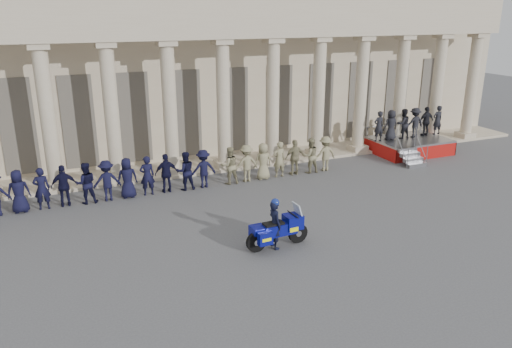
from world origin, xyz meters
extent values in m
plane|color=#47474A|center=(0.00, 0.00, 0.00)|extent=(90.00, 90.00, 0.00)
cube|color=tan|center=(0.00, 15.00, 4.50)|extent=(40.00, 10.00, 9.00)
cube|color=tan|center=(0.00, 8.80, 0.07)|extent=(40.00, 2.60, 0.15)
cube|color=tan|center=(0.00, 8.00, 6.79)|extent=(35.80, 1.00, 1.00)
cube|color=tan|center=(0.00, 8.00, 7.89)|extent=(35.80, 1.00, 1.20)
cube|color=tan|center=(-6.50, 8.00, 0.30)|extent=(0.90, 0.90, 0.30)
cylinder|color=tan|center=(-6.50, 8.00, 3.25)|extent=(0.64, 0.64, 5.60)
cube|color=tan|center=(-6.50, 8.00, 6.17)|extent=(0.85, 0.85, 0.24)
cube|color=tan|center=(-3.90, 8.00, 0.30)|extent=(0.90, 0.90, 0.30)
cylinder|color=tan|center=(-3.90, 8.00, 3.25)|extent=(0.64, 0.64, 5.60)
cube|color=tan|center=(-3.90, 8.00, 6.17)|extent=(0.85, 0.85, 0.24)
cube|color=tan|center=(-1.30, 8.00, 0.30)|extent=(0.90, 0.90, 0.30)
cylinder|color=tan|center=(-1.30, 8.00, 3.25)|extent=(0.64, 0.64, 5.60)
cube|color=tan|center=(-1.30, 8.00, 6.17)|extent=(0.85, 0.85, 0.24)
cube|color=tan|center=(1.30, 8.00, 0.30)|extent=(0.90, 0.90, 0.30)
cylinder|color=tan|center=(1.30, 8.00, 3.25)|extent=(0.64, 0.64, 5.60)
cube|color=tan|center=(1.30, 8.00, 6.17)|extent=(0.85, 0.85, 0.24)
cube|color=tan|center=(3.90, 8.00, 0.30)|extent=(0.90, 0.90, 0.30)
cylinder|color=tan|center=(3.90, 8.00, 3.25)|extent=(0.64, 0.64, 5.60)
cube|color=tan|center=(3.90, 8.00, 6.17)|extent=(0.85, 0.85, 0.24)
cube|color=tan|center=(6.50, 8.00, 0.30)|extent=(0.90, 0.90, 0.30)
cylinder|color=tan|center=(6.50, 8.00, 3.25)|extent=(0.64, 0.64, 5.60)
cube|color=tan|center=(6.50, 8.00, 6.17)|extent=(0.85, 0.85, 0.24)
cube|color=tan|center=(9.10, 8.00, 0.30)|extent=(0.90, 0.90, 0.30)
cylinder|color=tan|center=(9.10, 8.00, 3.25)|extent=(0.64, 0.64, 5.60)
cube|color=tan|center=(9.10, 8.00, 6.17)|extent=(0.85, 0.85, 0.24)
cube|color=tan|center=(11.70, 8.00, 0.30)|extent=(0.90, 0.90, 0.30)
cylinder|color=tan|center=(11.70, 8.00, 3.25)|extent=(0.64, 0.64, 5.60)
cube|color=tan|center=(11.70, 8.00, 6.17)|extent=(0.85, 0.85, 0.24)
cube|color=tan|center=(14.30, 8.00, 0.30)|extent=(0.90, 0.90, 0.30)
cylinder|color=tan|center=(14.30, 8.00, 3.25)|extent=(0.64, 0.64, 5.60)
cube|color=tan|center=(14.30, 8.00, 6.17)|extent=(0.85, 0.85, 0.24)
cube|color=tan|center=(16.90, 8.00, 0.30)|extent=(0.90, 0.90, 0.30)
cylinder|color=tan|center=(16.90, 8.00, 3.25)|extent=(0.64, 0.64, 5.60)
cube|color=tan|center=(16.90, 8.00, 6.17)|extent=(0.85, 0.85, 0.24)
cube|color=black|center=(-7.80, 10.02, 2.55)|extent=(1.30, 0.12, 4.20)
cube|color=black|center=(-5.20, 10.02, 2.55)|extent=(1.30, 0.12, 4.20)
cube|color=black|center=(-2.60, 10.02, 2.55)|extent=(1.30, 0.12, 4.20)
cube|color=black|center=(0.00, 10.02, 2.55)|extent=(1.30, 0.12, 4.20)
cube|color=black|center=(2.60, 10.02, 2.55)|extent=(1.30, 0.12, 4.20)
cube|color=black|center=(5.20, 10.02, 2.55)|extent=(1.30, 0.12, 4.20)
cube|color=black|center=(7.80, 10.02, 2.55)|extent=(1.30, 0.12, 4.20)
cube|color=black|center=(10.40, 10.02, 2.55)|extent=(1.30, 0.12, 4.20)
cube|color=black|center=(13.00, 10.02, 2.55)|extent=(1.30, 0.12, 4.20)
cube|color=black|center=(15.60, 10.02, 2.55)|extent=(1.30, 0.12, 4.20)
imported|color=black|center=(-7.89, 5.92, 0.86)|extent=(0.84, 0.55, 1.73)
imported|color=black|center=(-7.06, 5.92, 0.86)|extent=(0.63, 0.41, 1.73)
imported|color=black|center=(-6.23, 5.92, 0.86)|extent=(1.01, 0.42, 1.73)
imported|color=black|center=(-5.40, 5.92, 0.86)|extent=(0.84, 0.65, 1.73)
imported|color=black|center=(-4.57, 5.92, 0.86)|extent=(1.12, 0.64, 1.73)
imported|color=black|center=(-3.74, 5.92, 0.86)|extent=(0.84, 0.55, 1.73)
imported|color=black|center=(-2.91, 5.92, 0.86)|extent=(0.63, 0.41, 1.73)
imported|color=black|center=(-2.08, 5.92, 0.86)|extent=(1.01, 0.42, 1.73)
imported|color=black|center=(-1.25, 5.92, 0.86)|extent=(0.84, 0.65, 1.73)
imported|color=black|center=(-0.42, 5.92, 0.86)|extent=(1.12, 0.64, 1.73)
imported|color=gray|center=(0.81, 5.92, 0.86)|extent=(0.84, 0.65, 1.73)
imported|color=gray|center=(1.64, 5.92, 0.86)|extent=(1.12, 0.64, 1.73)
imported|color=gray|center=(2.47, 5.92, 0.86)|extent=(0.84, 0.55, 1.73)
imported|color=gray|center=(3.30, 5.92, 0.86)|extent=(0.63, 0.41, 1.73)
imported|color=gray|center=(4.13, 5.92, 0.86)|extent=(1.01, 0.42, 1.73)
imported|color=gray|center=(4.96, 5.92, 0.86)|extent=(0.84, 0.65, 1.73)
imported|color=gray|center=(5.79, 5.92, 0.86)|extent=(1.12, 0.64, 1.73)
cube|color=gray|center=(11.76, 6.91, 0.76)|extent=(4.01, 2.86, 0.10)
cube|color=#9C100C|center=(11.76, 5.50, 0.36)|extent=(4.01, 0.04, 0.71)
cube|color=#9C100C|center=(9.78, 6.91, 0.36)|extent=(0.04, 2.86, 0.71)
cube|color=#9C100C|center=(13.75, 6.91, 0.36)|extent=(0.04, 2.86, 0.71)
cube|color=gray|center=(10.36, 4.58, 0.10)|extent=(1.10, 0.28, 0.20)
cube|color=gray|center=(10.36, 4.86, 0.30)|extent=(1.10, 0.28, 0.20)
cube|color=gray|center=(10.36, 5.14, 0.51)|extent=(1.10, 0.28, 0.20)
cube|color=gray|center=(10.36, 5.42, 0.71)|extent=(1.10, 0.28, 0.20)
cylinder|color=gray|center=(11.76, 8.29, 1.31)|extent=(4.01, 0.04, 0.04)
imported|color=black|center=(9.76, 7.11, 1.63)|extent=(0.60, 0.39, 1.65)
imported|color=black|center=(10.56, 7.11, 1.63)|extent=(0.80, 0.52, 1.65)
imported|color=black|center=(11.36, 7.11, 1.63)|extent=(0.80, 0.62, 1.65)
imported|color=black|center=(12.16, 7.11, 1.63)|extent=(1.06, 0.61, 1.65)
imported|color=black|center=(12.96, 7.11, 1.63)|extent=(0.96, 0.40, 1.65)
imported|color=black|center=(13.76, 7.11, 1.63)|extent=(0.60, 0.39, 1.65)
cylinder|color=black|center=(0.86, -0.70, 0.35)|extent=(0.70, 0.18, 0.69)
cylinder|color=black|center=(-0.71, -0.78, 0.35)|extent=(0.70, 0.18, 0.69)
cube|color=navy|center=(0.13, -0.74, 0.65)|extent=(1.23, 0.50, 0.40)
cube|color=navy|center=(0.65, -0.71, 0.82)|extent=(0.60, 0.57, 0.47)
cube|color=silver|center=(0.65, -0.71, 0.58)|extent=(0.25, 0.33, 0.13)
cube|color=#B2BFCC|center=(0.83, -0.70, 1.17)|extent=(0.24, 0.49, 0.56)
cube|color=black|center=(-0.08, -0.75, 0.86)|extent=(0.70, 0.39, 0.10)
cube|color=navy|center=(-0.65, -0.77, 0.73)|extent=(0.38, 0.37, 0.23)
cube|color=navy|center=(-0.53, -1.10, 0.58)|extent=(0.48, 0.25, 0.42)
cube|color=#F9FC0D|center=(-0.53, -1.10, 0.58)|extent=(0.33, 0.27, 0.10)
cube|color=navy|center=(-0.57, -0.43, 0.58)|extent=(0.48, 0.25, 0.42)
cube|color=#F9FC0D|center=(-0.57, -0.43, 0.58)|extent=(0.33, 0.27, 0.10)
cylinder|color=silver|center=(-0.41, -0.51, 0.31)|extent=(0.63, 0.14, 0.10)
cylinder|color=black|center=(0.65, -0.71, 1.07)|extent=(0.07, 0.73, 0.04)
imported|color=black|center=(-0.03, -0.74, 0.83)|extent=(0.43, 0.63, 1.66)
sphere|color=navy|center=(-0.03, -0.74, 1.61)|extent=(0.28, 0.28, 0.28)
camera|label=1|loc=(-6.47, -14.38, 7.57)|focal=35.00mm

